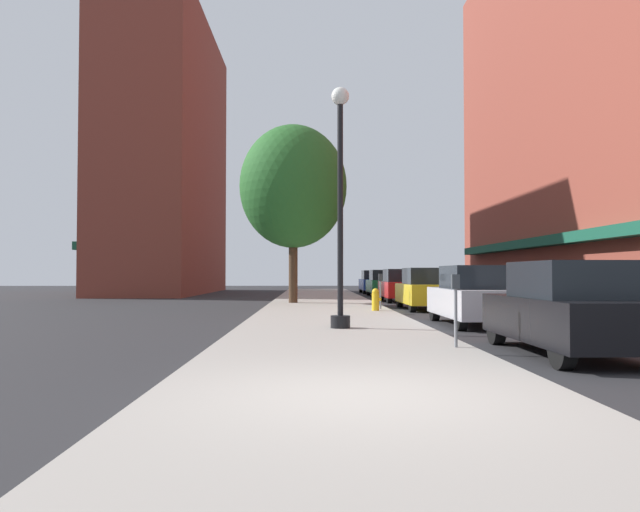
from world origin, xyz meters
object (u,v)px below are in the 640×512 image
at_px(car_black, 569,310).
at_px(tree_near, 293,187).
at_px(parking_meter_near, 456,301).
at_px(car_blue, 373,282).
at_px(car_yellow, 425,289).
at_px(lamppost, 340,202).
at_px(car_silver, 475,296).
at_px(car_green, 383,283).
at_px(fire_hydrant, 376,299).
at_px(parking_meter_far, 380,287).
at_px(car_red, 401,286).

bearing_deg(car_black, tree_near, 107.38).
distance_m(parking_meter_near, car_black, 1.97).
bearing_deg(car_blue, tree_near, -109.22).
bearing_deg(car_yellow, parking_meter_near, -96.34).
bearing_deg(lamppost, car_blue, 82.45).
relative_size(car_silver, car_green, 1.00).
bearing_deg(car_yellow, car_green, 92.19).
height_order(fire_hydrant, car_silver, car_silver).
bearing_deg(fire_hydrant, car_blue, 84.22).
bearing_deg(parking_meter_far, car_black, -80.65).
height_order(car_black, car_blue, same).
height_order(lamppost, car_yellow, lamppost).
distance_m(parking_meter_far, car_yellow, 2.40).
bearing_deg(car_blue, fire_hydrant, -96.91).
relative_size(lamppost, car_black, 1.37).
distance_m(car_black, car_green, 27.11).
xyz_separation_m(lamppost, car_silver, (3.84, 2.02, -2.39)).
bearing_deg(car_silver, parking_meter_near, -106.29).
bearing_deg(car_black, parking_meter_near, 172.83).
height_order(lamppost, car_red, lamppost).
relative_size(car_silver, car_blue, 1.00).
bearing_deg(parking_meter_near, parking_meter_far, 90.00).
relative_size(lamppost, car_green, 1.37).
bearing_deg(parking_meter_far, parking_meter_near, -90.00).
xyz_separation_m(parking_meter_far, car_green, (1.95, 15.27, -0.14)).
bearing_deg(lamppost, tree_near, 96.87).
relative_size(car_green, car_blue, 1.00).
relative_size(fire_hydrant, car_red, 0.18).
distance_m(parking_meter_near, car_red, 19.67).
bearing_deg(car_green, fire_hydrant, -99.92).
relative_size(parking_meter_near, car_yellow, 0.30).
bearing_deg(car_yellow, car_blue, 92.19).
relative_size(parking_meter_near, car_red, 0.30).
bearing_deg(car_green, car_silver, -92.07).
distance_m(parking_meter_near, tree_near, 17.31).
relative_size(car_yellow, car_red, 1.00).
height_order(parking_meter_far, car_blue, car_blue).
bearing_deg(lamppost, car_yellow, 67.29).
bearing_deg(car_blue, car_green, -91.13).
bearing_deg(lamppost, parking_meter_near, -63.72).
relative_size(car_black, car_red, 1.00).
xyz_separation_m(car_yellow, car_blue, (0.00, 19.78, 0.00)).
distance_m(fire_hydrant, car_silver, 5.24).
relative_size(car_black, car_blue, 1.00).
relative_size(fire_hydrant, tree_near, 0.10).
height_order(lamppost, car_blue, lamppost).
xyz_separation_m(lamppost, car_black, (3.84, -4.05, -2.39)).
xyz_separation_m(parking_meter_near, car_red, (1.95, 19.58, -0.14)).
bearing_deg(car_silver, car_black, -87.83).
distance_m(tree_near, car_blue, 17.83).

